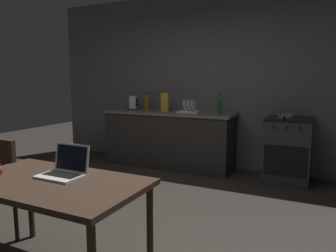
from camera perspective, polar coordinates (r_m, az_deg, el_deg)
ground_plane at (r=3.32m, az=-8.17°, el=-17.15°), size 12.00×12.00×0.00m
back_wall at (r=5.21m, az=10.52°, el=7.85°), size 6.40×0.10×2.79m
kitchen_counter at (r=5.28m, az=0.16°, el=-2.29°), size 2.16×0.64×0.90m
stove_oven at (r=4.78m, az=20.47°, el=-3.97°), size 0.60×0.62×0.90m
dining_table at (r=2.47m, az=-19.86°, el=-10.61°), size 1.35×0.77×0.71m
laptop at (r=2.51m, az=-17.94°, el=-7.43°), size 0.32×0.26×0.23m
electric_kettle at (r=5.53m, az=-6.23°, el=4.06°), size 0.17×0.15×0.24m
bottle at (r=4.84m, az=9.03°, el=3.70°), size 0.07×0.07×0.30m
frying_pan at (r=4.68m, az=20.08°, el=1.73°), size 0.22×0.40×0.05m
cereal_box at (r=5.25m, az=-0.53°, el=4.23°), size 0.13×0.05×0.30m
dish_rack at (r=5.06m, az=3.88°, el=2.92°), size 0.34×0.26×0.21m
bottle_b at (r=5.48m, az=-3.79°, el=4.32°), size 0.08×0.08×0.30m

